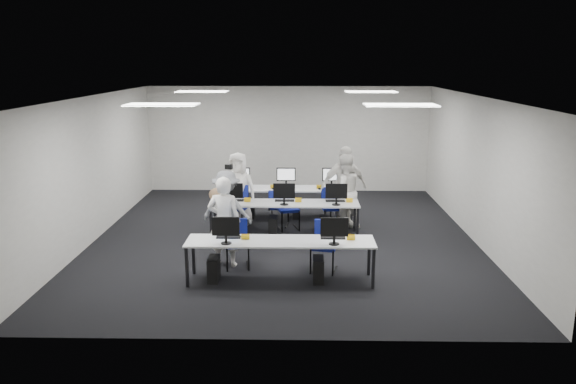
{
  "coord_description": "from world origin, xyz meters",
  "views": [
    {
      "loc": [
        0.31,
        -11.47,
        3.72
      ],
      "look_at": [
        0.08,
        0.04,
        1.0
      ],
      "focal_mm": 35.0,
      "sensor_mm": 36.0,
      "label": 1
    }
  ],
  "objects_px": {
    "chair_6": "(279,214)",
    "student_3": "(344,187)",
    "desk_mid": "(284,205)",
    "student_1": "(344,191)",
    "desk_front": "(280,243)",
    "chair_3": "(288,217)",
    "chair_0": "(237,252)",
    "chair_7": "(337,212)",
    "chair_1": "(324,255)",
    "photographer": "(227,209)",
    "student_2": "(238,190)",
    "student_0": "(224,222)",
    "chair_4": "(332,215)",
    "chair_5": "(236,211)",
    "chair_2": "(236,215)"
  },
  "relations": [
    {
      "from": "desk_mid",
      "to": "student_1",
      "type": "relative_size",
      "value": 1.88
    },
    {
      "from": "chair_5",
      "to": "chair_4",
      "type": "bearing_deg",
      "value": -20.21
    },
    {
      "from": "student_3",
      "to": "chair_6",
      "type": "bearing_deg",
      "value": 161.56
    },
    {
      "from": "chair_4",
      "to": "photographer",
      "type": "distance_m",
      "value": 2.66
    },
    {
      "from": "chair_1",
      "to": "photographer",
      "type": "relative_size",
      "value": 0.57
    },
    {
      "from": "chair_5",
      "to": "chair_1",
      "type": "bearing_deg",
      "value": -71.7
    },
    {
      "from": "student_2",
      "to": "student_3",
      "type": "bearing_deg",
      "value": 7.9
    },
    {
      "from": "desk_mid",
      "to": "student_0",
      "type": "bearing_deg",
      "value": -119.63
    },
    {
      "from": "desk_front",
      "to": "photographer",
      "type": "xyz_separation_m",
      "value": [
        -1.14,
        1.82,
        0.11
      ]
    },
    {
      "from": "student_0",
      "to": "student_2",
      "type": "height_order",
      "value": "student_2"
    },
    {
      "from": "chair_0",
      "to": "chair_4",
      "type": "relative_size",
      "value": 0.98
    },
    {
      "from": "photographer",
      "to": "chair_6",
      "type": "bearing_deg",
      "value": -110.22
    },
    {
      "from": "chair_6",
      "to": "student_0",
      "type": "height_order",
      "value": "student_0"
    },
    {
      "from": "chair_3",
      "to": "student_1",
      "type": "distance_m",
      "value": 1.37
    },
    {
      "from": "student_0",
      "to": "student_1",
      "type": "height_order",
      "value": "student_1"
    },
    {
      "from": "photographer",
      "to": "chair_1",
      "type": "bearing_deg",
      "value": 158.8
    },
    {
      "from": "chair_4",
      "to": "desk_mid",
      "type": "bearing_deg",
      "value": -157.25
    },
    {
      "from": "chair_4",
      "to": "student_1",
      "type": "relative_size",
      "value": 0.52
    },
    {
      "from": "chair_0",
      "to": "chair_1",
      "type": "bearing_deg",
      "value": -14.73
    },
    {
      "from": "chair_7",
      "to": "photographer",
      "type": "distance_m",
      "value": 2.9
    },
    {
      "from": "chair_7",
      "to": "chair_0",
      "type": "bearing_deg",
      "value": -109.87
    },
    {
      "from": "desk_front",
      "to": "chair_4",
      "type": "xyz_separation_m",
      "value": [
        1.06,
        3.24,
        -0.4
      ]
    },
    {
      "from": "desk_mid",
      "to": "chair_7",
      "type": "relative_size",
      "value": 3.61
    },
    {
      "from": "chair_6",
      "to": "student_3",
      "type": "xyz_separation_m",
      "value": [
        1.47,
        -0.03,
        0.65
      ]
    },
    {
      "from": "student_2",
      "to": "desk_mid",
      "type": "bearing_deg",
      "value": -25.47
    },
    {
      "from": "chair_0",
      "to": "chair_6",
      "type": "bearing_deg",
      "value": 66.85
    },
    {
      "from": "chair_0",
      "to": "chair_7",
      "type": "xyz_separation_m",
      "value": [
        2.01,
        2.8,
        0.01
      ]
    },
    {
      "from": "chair_3",
      "to": "student_1",
      "type": "xyz_separation_m",
      "value": [
        1.24,
        0.09,
        0.57
      ]
    },
    {
      "from": "chair_7",
      "to": "student_3",
      "type": "xyz_separation_m",
      "value": [
        0.13,
        -0.17,
        0.65
      ]
    },
    {
      "from": "chair_3",
      "to": "desk_mid",
      "type": "bearing_deg",
      "value": -114.56
    },
    {
      "from": "student_2",
      "to": "photographer",
      "type": "xyz_separation_m",
      "value": [
        -0.07,
        -1.5,
        -0.06
      ]
    },
    {
      "from": "chair_7",
      "to": "student_1",
      "type": "height_order",
      "value": "student_1"
    },
    {
      "from": "chair_0",
      "to": "chair_3",
      "type": "relative_size",
      "value": 0.97
    },
    {
      "from": "chair_3",
      "to": "chair_6",
      "type": "bearing_deg",
      "value": 113.94
    },
    {
      "from": "desk_front",
      "to": "student_1",
      "type": "relative_size",
      "value": 1.88
    },
    {
      "from": "desk_front",
      "to": "student_1",
      "type": "height_order",
      "value": "student_1"
    },
    {
      "from": "chair_1",
      "to": "student_0",
      "type": "distance_m",
      "value": 1.92
    },
    {
      "from": "student_0",
      "to": "chair_6",
      "type": "bearing_deg",
      "value": -103.27
    },
    {
      "from": "chair_3",
      "to": "chair_6",
      "type": "height_order",
      "value": "chair_3"
    },
    {
      "from": "chair_4",
      "to": "chair_5",
      "type": "height_order",
      "value": "chair_5"
    },
    {
      "from": "chair_1",
      "to": "photographer",
      "type": "xyz_separation_m",
      "value": [
        -1.91,
        1.31,
        0.5
      ]
    },
    {
      "from": "desk_front",
      "to": "desk_mid",
      "type": "xyz_separation_m",
      "value": [
        0.0,
        2.6,
        0.0
      ]
    },
    {
      "from": "chair_2",
      "to": "chair_5",
      "type": "bearing_deg",
      "value": 109.59
    },
    {
      "from": "chair_6",
      "to": "chair_7",
      "type": "height_order",
      "value": "chair_7"
    },
    {
      "from": "chair_5",
      "to": "student_0",
      "type": "distance_m",
      "value": 2.75
    },
    {
      "from": "chair_2",
      "to": "photographer",
      "type": "xyz_separation_m",
      "value": [
        -0.05,
        -1.25,
        0.48
      ]
    },
    {
      "from": "desk_front",
      "to": "student_2",
      "type": "height_order",
      "value": "student_2"
    },
    {
      "from": "desk_front",
      "to": "chair_4",
      "type": "distance_m",
      "value": 3.43
    },
    {
      "from": "chair_1",
      "to": "chair_4",
      "type": "distance_m",
      "value": 2.74
    },
    {
      "from": "student_2",
      "to": "chair_0",
      "type": "bearing_deg",
      "value": -76.02
    }
  ]
}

